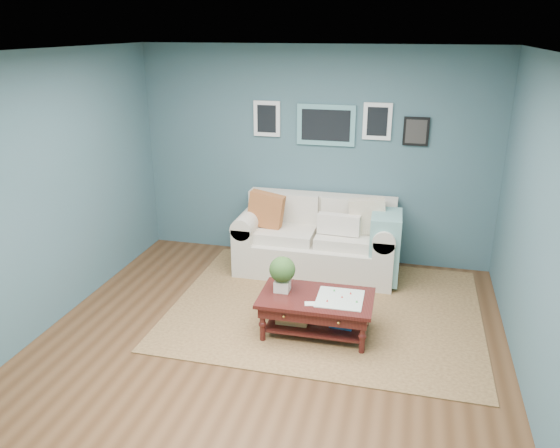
% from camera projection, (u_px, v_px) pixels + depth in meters
% --- Properties ---
extents(room_shell, '(5.00, 5.02, 2.70)m').
position_uv_depth(room_shell, '(263.00, 217.00, 4.64)').
color(room_shell, brown).
rests_on(room_shell, ground).
extents(area_rug, '(3.26, 2.61, 0.01)m').
position_uv_depth(area_rug, '(326.00, 308.00, 5.94)').
color(area_rug, brown).
rests_on(area_rug, ground).
extents(loveseat, '(1.97, 0.90, 1.01)m').
position_uv_depth(loveseat, '(324.00, 240.00, 6.71)').
color(loveseat, silver).
rests_on(loveseat, ground).
extents(coffee_table, '(1.12, 0.66, 0.77)m').
position_uv_depth(coffee_table, '(310.00, 302.00, 5.35)').
color(coffee_table, '#360E0D').
rests_on(coffee_table, ground).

